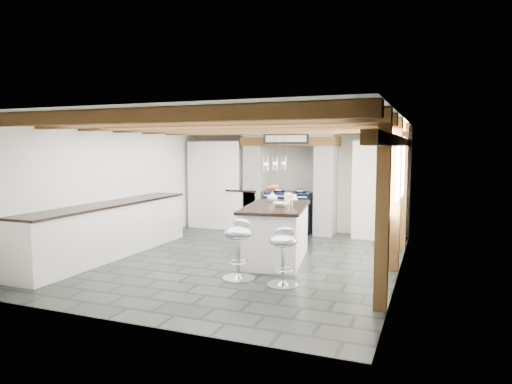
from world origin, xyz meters
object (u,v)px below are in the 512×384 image
at_px(bar_stool_near, 283,250).
at_px(bar_stool_far, 239,242).
at_px(range_cooker, 289,211).
at_px(kitchen_island, 276,232).

bearing_deg(bar_stool_near, bar_stool_far, 157.45).
distance_m(range_cooker, bar_stool_near, 3.98).
xyz_separation_m(range_cooker, kitchen_island, (0.53, -2.47, 0.00)).
height_order(kitchen_island, bar_stool_near, kitchen_island).
bearing_deg(bar_stool_far, bar_stool_near, 1.50).
distance_m(range_cooker, bar_stool_far, 3.78).
distance_m(kitchen_island, bar_stool_near, 1.47).
bearing_deg(bar_stool_far, kitchen_island, 92.84).
height_order(kitchen_island, bar_stool_far, kitchen_island).
bearing_deg(range_cooker, bar_stool_near, -74.03).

